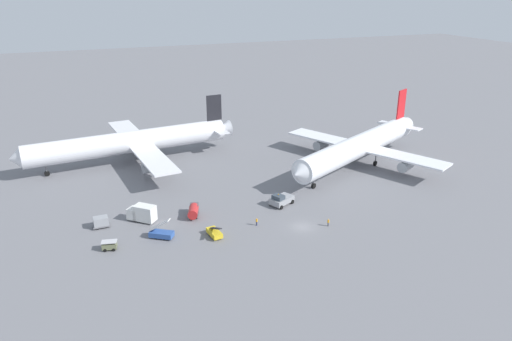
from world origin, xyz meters
TOP-DOWN VIEW (x-y plane):
  - ground_plane at (0.00, 0.00)m, footprint 600.00×600.00m
  - airliner_at_gate_left at (-25.64, 50.10)m, footprint 58.26×50.16m
  - airliner_being_pushed at (29.27, 25.37)m, footprint 51.25×43.33m
  - pushback_tug at (0.38, 11.00)m, footprint 8.33×5.18m
  - gse_stair_truck_yellow at (-26.82, 6.07)m, footprint 4.85×4.19m
  - gse_container_dolly_flat at (-37.01, 14.82)m, footprint 3.25×2.28m
  - gse_fuel_bowser_stubby at (-18.76, 12.66)m, footprint 3.42×5.25m
  - gse_baggage_cart_near_cluster at (-36.41, 5.23)m, footprint 3.02×2.15m
  - gse_belt_loader_portside at (-17.31, 2.83)m, footprint 2.28×5.03m
  - gse_catering_truck_tall at (-28.96, 14.48)m, footprint 5.91×5.73m
  - ground_crew_ramp_agent_by_cones at (4.92, -1.54)m, footprint 0.36×0.36m
  - ground_crew_wing_walker_right at (-8.18, 4.03)m, footprint 0.36×0.36m

SIDE VIEW (x-z plane):
  - ground_plane at x=0.00m, z-range 0.00..0.00m
  - ground_crew_ramp_agent_by_cones at x=4.92m, z-range 0.03..1.62m
  - gse_belt_loader_portside at x=-17.31m, z-range -0.68..2.33m
  - ground_crew_wing_walker_right at x=-8.18m, z-range 0.03..1.68m
  - gse_baggage_cart_near_cluster at x=-36.41m, z-range 0.01..1.72m
  - gse_stair_truck_yellow at x=-26.82m, z-range -1.00..3.05m
  - gse_container_dolly_flat at x=-37.01m, z-range 0.10..2.25m
  - pushback_tug at x=0.38m, z-range -0.22..2.67m
  - gse_fuel_bowser_stubby at x=-18.76m, z-range 0.13..2.53m
  - gse_catering_truck_tall at x=-28.96m, z-range 0.01..3.51m
  - airliner_being_pushed at x=29.27m, z-range -2.94..13.81m
  - airliner_at_gate_left at x=-25.64m, z-range -2.31..13.60m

